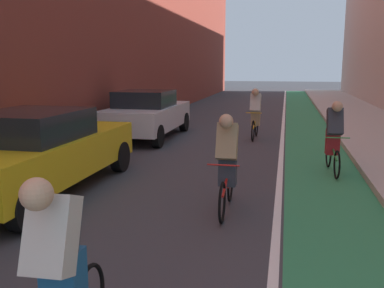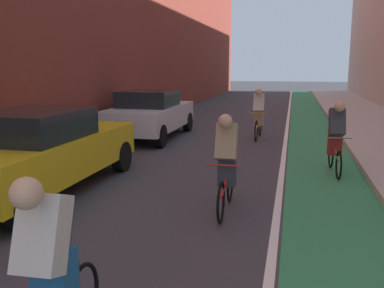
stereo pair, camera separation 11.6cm
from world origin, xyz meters
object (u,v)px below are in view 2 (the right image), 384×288
parked_sedan_white (150,114)px  cyclist_far (259,112)px  cyclist_lead (48,271)px  cyclist_mid (227,160)px  parked_sedan_yellow_cab (40,150)px  cyclist_trailing (336,137)px

parked_sedan_white → cyclist_far: bearing=9.4°
cyclist_lead → cyclist_far: cyclist_far is taller
cyclist_lead → cyclist_far: 10.97m
parked_sedan_white → cyclist_mid: (3.48, -6.43, 0.06)m
cyclist_mid → cyclist_far: bearing=90.4°
parked_sedan_yellow_cab → parked_sedan_white: size_ratio=1.08×
parked_sedan_white → cyclist_trailing: 6.41m
parked_sedan_yellow_cab → cyclist_lead: 5.04m
parked_sedan_yellow_cab → cyclist_lead: (2.78, -4.20, 0.06)m
cyclist_mid → cyclist_trailing: cyclist_mid is taller
cyclist_mid → cyclist_far: 7.00m
parked_sedan_yellow_cab → cyclist_trailing: 6.03m
parked_sedan_yellow_cab → cyclist_lead: cyclist_lead is taller
cyclist_trailing → cyclist_mid: bearing=-122.9°
parked_sedan_white → cyclist_far: size_ratio=2.51×
cyclist_lead → cyclist_trailing: 7.39m
parked_sedan_yellow_cab → cyclist_mid: cyclist_mid is taller
cyclist_lead → cyclist_far: size_ratio=0.99×
cyclist_lead → cyclist_mid: cyclist_lead is taller
parked_sedan_white → cyclist_trailing: cyclist_trailing is taller
parked_sedan_white → cyclist_trailing: size_ratio=2.61×
cyclist_trailing → cyclist_far: 4.49m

